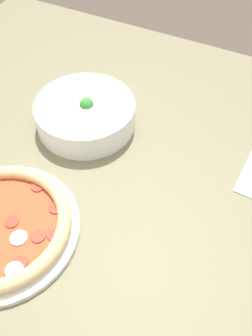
% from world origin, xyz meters
% --- Properties ---
extents(ground_plane, '(8.00, 8.00, 0.00)m').
position_xyz_m(ground_plane, '(0.00, 0.00, 0.00)').
color(ground_plane, '#4C4238').
extents(dining_table, '(1.18, 1.09, 0.72)m').
position_xyz_m(dining_table, '(0.00, 0.00, 0.63)').
color(dining_table, '#706B4C').
rests_on(dining_table, ground_plane).
extents(bowl, '(0.23, 0.23, 0.08)m').
position_xyz_m(bowl, '(-0.05, 0.11, 0.76)').
color(bowl, white).
rests_on(bowl, dining_table).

